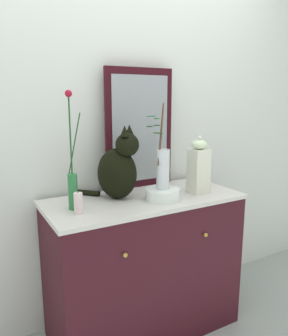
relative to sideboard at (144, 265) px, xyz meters
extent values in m
plane|color=#909B95|center=(0.00, 0.00, -0.44)|extent=(6.00, 6.00, 0.00)
cube|color=silver|center=(0.00, 0.34, 0.86)|extent=(4.40, 0.08, 2.60)
cube|color=#340F18|center=(0.00, 0.00, -0.01)|extent=(1.15, 0.51, 0.86)
cube|color=silver|center=(0.00, 0.00, 0.43)|extent=(1.18, 0.52, 0.02)
sphere|color=#B79338|center=(-0.26, -0.27, 0.25)|extent=(0.02, 0.02, 0.02)
sphere|color=#B79338|center=(0.26, -0.27, 0.25)|extent=(0.02, 0.02, 0.02)
cube|color=black|center=(0.10, 0.24, 0.82)|extent=(0.48, 0.03, 0.77)
cube|color=gray|center=(0.10, 0.23, 0.82)|extent=(0.40, 0.01, 0.68)
ellipsoid|color=black|center=(-0.15, 0.06, 0.59)|extent=(0.29, 0.29, 0.30)
sphere|color=black|center=(-0.10, 0.01, 0.76)|extent=(0.14, 0.14, 0.14)
cone|color=black|center=(-0.07, 0.04, 0.84)|extent=(0.05, 0.05, 0.06)
cone|color=black|center=(-0.13, -0.01, 0.84)|extent=(0.05, 0.05, 0.06)
cylinder|color=black|center=(-0.27, 0.20, 0.46)|extent=(0.12, 0.13, 0.03)
cylinder|color=#28733C|center=(-0.43, 0.00, 0.54)|extent=(0.05, 0.05, 0.19)
cylinder|color=#1C4B1E|center=(-0.43, 0.00, 0.83)|extent=(0.01, 0.01, 0.39)
sphere|color=maroon|center=(-0.43, 0.00, 1.04)|extent=(0.04, 0.04, 0.04)
cylinder|color=#184319|center=(-0.41, 0.00, 0.79)|extent=(0.08, 0.01, 0.31)
cylinder|color=white|center=(0.07, -0.09, 0.47)|extent=(0.20, 0.20, 0.07)
cylinder|color=silver|center=(0.07, -0.09, 0.62)|extent=(0.08, 0.08, 0.23)
cylinder|color=brown|center=(0.06, -0.08, 0.81)|extent=(0.04, 0.02, 0.32)
ellipsoid|color=#215016|center=(0.05, -0.08, 0.83)|extent=(0.06, 0.08, 0.01)
ellipsoid|color=#1B4328|center=(0.06, -0.05, 0.87)|extent=(0.08, 0.07, 0.01)
ellipsoid|color=#1B5323|center=(0.05, -0.07, 0.91)|extent=(0.07, 0.08, 0.01)
cylinder|color=#4F382B|center=(0.06, -0.08, 0.82)|extent=(0.07, 0.06, 0.35)
ellipsoid|color=#18431E|center=(0.02, -0.03, 0.86)|extent=(0.05, 0.08, 0.01)
ellipsoid|color=#125428|center=(0.02, -0.05, 0.92)|extent=(0.08, 0.05, 0.01)
cube|color=silver|center=(0.35, -0.07, 0.58)|extent=(0.11, 0.11, 0.28)
ellipsoid|color=#D5EBBF|center=(0.35, -0.07, 0.74)|extent=(0.10, 0.10, 0.06)
sphere|color=silver|center=(0.35, -0.07, 0.79)|extent=(0.02, 0.02, 0.02)
cylinder|color=silver|center=(-0.43, -0.08, 0.49)|extent=(0.05, 0.05, 0.11)
cylinder|color=black|center=(-0.43, -0.08, 0.56)|extent=(0.00, 0.00, 0.01)
camera|label=1|loc=(-0.94, -1.67, 1.03)|focal=35.87mm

